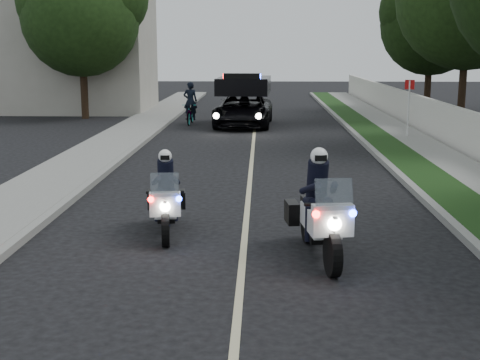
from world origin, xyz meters
name	(u,v)px	position (x,y,z in m)	size (l,w,h in m)	color
ground	(243,255)	(0.00, 0.00, 0.00)	(120.00, 120.00, 0.00)	black
curb_right	(380,157)	(4.10, 10.00, 0.07)	(0.20, 60.00, 0.15)	gray
grass_verge	(402,157)	(4.80, 10.00, 0.08)	(1.20, 60.00, 0.16)	#193814
sidewalk_right	(443,157)	(6.10, 10.00, 0.08)	(1.40, 60.00, 0.16)	gray
property_wall	(476,137)	(7.10, 10.00, 0.75)	(0.22, 60.00, 1.50)	beige
curb_left	(126,156)	(-4.10, 10.00, 0.07)	(0.20, 60.00, 0.15)	gray
sidewalk_left	(92,155)	(-5.20, 10.00, 0.08)	(2.00, 60.00, 0.16)	gray
building_far	(77,48)	(-10.00, 26.00, 3.50)	(8.00, 6.00, 7.00)	#A8A396
lane_marking	(252,159)	(0.00, 10.00, 0.00)	(0.12, 50.00, 0.01)	#BFB78C
police_moto_left	(167,234)	(-1.51, 1.27, 0.00)	(0.67, 1.91, 1.63)	white
police_moto_right	(319,257)	(1.30, -0.07, 0.00)	(0.77, 2.21, 1.88)	silver
police_suv	(244,126)	(-0.52, 18.97, 0.00)	(2.47, 5.34, 2.60)	black
bicycle	(191,124)	(-3.02, 19.60, 0.00)	(0.64, 1.84, 0.96)	black
cyclist	(191,124)	(-3.02, 19.60, 0.00)	(0.64, 0.43, 1.77)	black
sign_post	(407,139)	(6.00, 14.76, 0.00)	(0.37, 0.37, 2.39)	red
tree_right_d	(460,121)	(10.02, 21.39, 0.00)	(6.79, 6.79, 11.31)	#203E14
tree_right_e	(426,111)	(9.58, 26.30, 0.00)	(5.57, 5.57, 9.28)	black
tree_left_near	(86,119)	(-8.62, 21.96, 0.00)	(5.80, 5.80, 9.67)	#1E3B13
tree_left_far	(94,109)	(-9.55, 27.39, 0.00)	(6.09, 6.09, 10.16)	black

